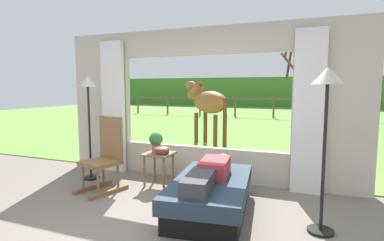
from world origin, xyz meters
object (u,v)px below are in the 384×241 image
Objects in this scene: rocking_chair at (106,155)px; floor_lamp_right at (327,100)px; side_table at (159,159)px; horse at (208,103)px; reclining_person at (210,172)px; pasture_tree at (301,84)px; potted_plant at (156,141)px; floor_lamp_left at (88,96)px; recliner_sofa at (211,195)px; book_stack at (162,151)px.

floor_lamp_right reaches higher than rocking_chair.
horse reaches higher than side_table.
rocking_chair reaches higher than reclining_person.
pasture_tree is at bearing 93.23° from floor_lamp_right.
floor_lamp_right is 0.47× the size of pasture_tree.
floor_lamp_right is 5.14m from horse.
potted_plant is 1.38m from floor_lamp_left.
rocking_chair is 8.48m from pasture_tree.
reclining_person is at bearing -34.86° from potted_plant.
side_table is (0.64, 0.51, -0.12)m from rocking_chair.
rocking_chair reaches higher than side_table.
recliner_sofa is 0.48× the size of pasture_tree.
rocking_chair is 0.83m from side_table.
recliner_sofa is 1.04× the size of horse.
floor_lamp_right is (1.28, -0.10, 1.21)m from recliner_sofa.
rocking_chair is 5.22× the size of book_stack.
book_stack is at bearing -34.45° from side_table.
rocking_chair is at bearing -150.37° from horse.
floor_lamp_right is 1.02× the size of horse.
book_stack is 7.85m from pasture_tree.
rocking_chair reaches higher than book_stack.
floor_lamp_left reaches higher than rocking_chair.
rocking_chair is 0.63× the size of floor_lamp_right.
floor_lamp_right is (2.38, -0.82, 1.00)m from side_table.
recliner_sofa is 1.60× the size of rocking_chair.
reclining_person is 0.81× the size of floor_lamp_right.
book_stack is at bearing 3.33° from floor_lamp_left.
side_table is at bearing 138.44° from reclining_person.
rocking_chair is 0.30× the size of pasture_tree.
floor_lamp_left is at bearing -173.70° from side_table.
floor_lamp_left is (-2.35, 0.58, 1.20)m from recliner_sofa.
book_stack is at bearing 140.35° from recliner_sofa.
rocking_chair is at bearing 174.27° from floor_lamp_right.
floor_lamp_right reaches higher than floor_lamp_left.
pasture_tree reaches higher than floor_lamp_right.
reclining_person is at bearing -95.58° from pasture_tree.
pasture_tree reaches higher than recliner_sofa.
floor_lamp_left reaches higher than side_table.
recliner_sofa is at bearing 175.53° from floor_lamp_right.
horse is (-1.44, 4.31, 0.63)m from reclining_person.
floor_lamp_right is at bearing -9.09° from reclining_person.
reclining_person is at bearing 7.41° from rocking_chair.
potted_plant is at bearing 144.38° from book_stack.
recliner_sofa is at bearing 83.15° from reclining_person.
floor_lamp_right is at bearing -114.14° from horse.
book_stack is (0.72, 0.45, 0.03)m from rocking_chair.
rocking_chair is 0.85m from book_stack.
recliner_sofa is 1.76m from floor_lamp_right.
floor_lamp_left is 8.26m from pasture_tree.
rocking_chair is at bearing -134.06° from potted_plant.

